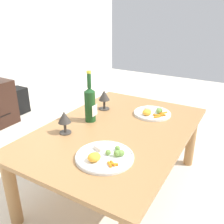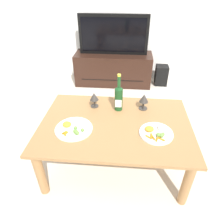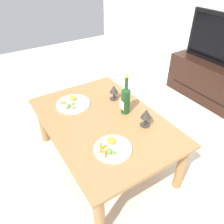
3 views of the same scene
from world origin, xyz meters
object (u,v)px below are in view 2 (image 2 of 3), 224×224
Objects in this scene: tv_stand at (113,69)px; tv_screen at (113,35)px; wine_bottle at (119,97)px; dinner_plate_right at (156,133)px; dining_table at (115,130)px; goblet_left at (94,97)px; dinner_plate_left at (74,128)px; goblet_right at (144,99)px; floor_speaker at (161,75)px.

tv_screen is at bearing -90.00° from tv_stand.
tv_screen reaches higher than wine_bottle.
dinner_plate_right is (0.30, -0.31, -0.11)m from wine_bottle.
goblet_left is at bearing 131.50° from dining_table.
goblet_right is at bearing 32.08° from dinner_plate_left.
tv_screen is (0.00, -0.00, 0.51)m from tv_stand.
floor_speaker is (0.74, 0.02, -0.59)m from tv_screen.
dining_table is at bearing -134.72° from goblet_right.
tv_stand is at bearing 95.12° from dining_table.
dining_table is 1.24× the size of tv_screen.
tv_stand is (-0.15, 1.65, -0.16)m from dining_table.
tv_stand is 1.17× the size of tv_screen.
goblet_left reaches higher than floor_speaker.
goblet_left is 0.63m from dinner_plate_right.
dinner_plate_left and dinner_plate_right have the same top height.
tv_screen is 3.79× the size of dinner_plate_right.
tv_screen reaches higher than dinner_plate_right.
tv_screen is 2.91× the size of wine_bottle.
tv_stand is 8.26× the size of goblet_left.
goblet_left is 0.44m from goblet_right.
tv_screen reaches higher than floor_speaker.
floor_speaker is at bearing 1.62° from tv_screen.
dining_table is at bearing -84.87° from tv_screen.
goblet_left is 0.54× the size of dinner_plate_right.
floor_speaker is (0.74, 0.02, -0.09)m from tv_stand.
wine_bottle reaches higher than dinner_plate_right.
tv_stand is 3.40× the size of wine_bottle.
dining_table is at bearing -48.50° from goblet_left.
floor_speaker is 1.16× the size of dinner_plate_right.
wine_bottle reaches higher than tv_stand.
dining_table is 1.07× the size of tv_stand.
tv_stand reaches higher than floor_speaker.
goblet_right is 0.50× the size of dinner_plate_left.
wine_bottle is at bearing -83.68° from tv_stand.
wine_bottle is (0.16, -1.44, -0.15)m from tv_screen.
tv_screen is 1.84m from dinner_plate_right.
wine_bottle is 1.30× the size of dinner_plate_right.
dinner_plate_left is (-0.33, -0.31, -0.11)m from wine_bottle.
goblet_right reaches higher than dining_table.
dining_table reaches higher than floor_speaker.
dining_table is 1.69m from tv_screen.
goblet_left reaches higher than dinner_plate_left.
goblet_right is (0.38, -1.42, 0.32)m from tv_stand.
dining_table is 0.34m from dinner_plate_right.
goblet_left is at bearing 180.00° from goblet_right.
dinner_plate_right is at bearing -19.24° from dining_table.
tv_screen is at bearing -177.93° from floor_speaker.
tv_stand is 1.45m from goblet_left.
dinner_plate_right is (0.46, -1.76, 0.24)m from tv_stand.
tv_stand is 0.51m from tv_screen.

